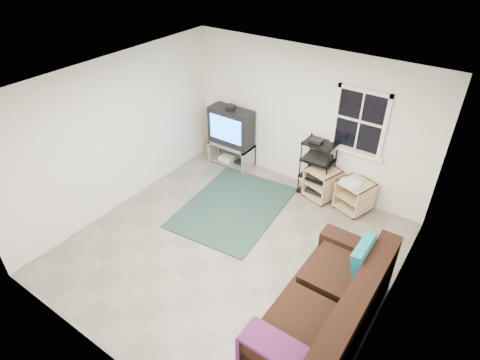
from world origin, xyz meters
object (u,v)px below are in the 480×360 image
Objects in this scene: tv_unit at (231,132)px; av_rack at (317,171)px; side_table_right at (355,193)px; sofa at (327,310)px; side_table_left at (323,182)px.

tv_unit reaches higher than av_rack.
sofa is (0.65, -2.56, 0.04)m from side_table_right.
sofa is at bearing -61.29° from av_rack.
tv_unit is 2.07m from side_table_left.
tv_unit is at bearing 142.14° from sofa.
av_rack is 1.76× the size of side_table_left.
av_rack is at bearing 118.71° from sofa.
side_table_left is at bearing 116.03° from sofa.
sofa is at bearing -75.76° from side_table_right.
tv_unit reaches higher than side_table_left.
tv_unit is 4.18m from sofa.
tv_unit is at bearing -179.18° from av_rack.
side_table_right is (0.77, -0.03, -0.15)m from av_rack.
side_table_right is 0.28× the size of sofa.
side_table_right is 2.64m from sofa.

